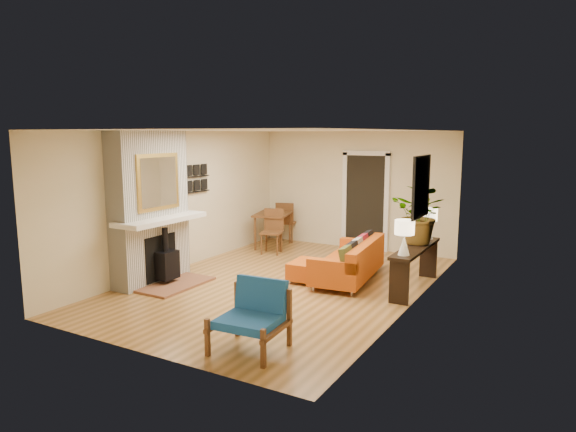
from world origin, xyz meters
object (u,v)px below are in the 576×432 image
Objects in this scene: dining_table at (276,220)px; lamp_near at (404,233)px; sofa at (352,261)px; blue_chair at (254,312)px; console_table at (415,255)px; lamp_far at (429,220)px; ottoman at (312,270)px; houseplant at (421,214)px.

lamp_near is (3.65, -2.32, 0.44)m from dining_table.
blue_chair is at bearing -88.63° from sofa.
sofa is 3.25m from blue_chair.
dining_table reaches higher than blue_chair.
console_table is 3.43× the size of lamp_far.
sofa is 1.12× the size of dining_table.
houseplant reaches higher than ottoman.
console_table is 0.70m from houseplant.
console_table is 0.83m from lamp_near.
sofa reaches higher than console_table.
lamp_near is at bearing 68.18° from blue_chair.
sofa is 2.42× the size of blue_chair.
lamp_near is (1.69, -0.25, 0.86)m from ottoman.
houseplant is at bearing 21.83° from ottoman.
console_table is (3.65, -1.65, -0.05)m from dining_table.
lamp_near is (1.03, 2.58, 0.62)m from blue_chair.
houseplant is (1.10, 0.25, 0.89)m from sofa.
lamp_far is 0.51m from houseplant.
sofa is 1.13m from console_table.
lamp_far reaches higher than sofa.
lamp_near reaches higher than blue_chair.
console_table is (1.11, -0.00, 0.24)m from sofa.
blue_chair is 1.55× the size of lamp_far.
blue_chair is (0.66, -2.83, 0.24)m from ottoman.
console_table is 1.86× the size of houseplant.
ottoman is 0.89× the size of blue_chair.
lamp_near is at bearing -32.48° from dining_table.
console_table is (1.03, 3.25, 0.13)m from blue_chair.
houseplant is at bearing -20.97° from dining_table.
ottoman is 2.88m from dining_table.
console_table is 3.43× the size of lamp_near.
ottoman is 1.37× the size of lamp_near.
console_table is 0.89m from lamp_far.
lamp_far is at bearing 34.49° from ottoman.
ottoman is at bearing 171.52° from lamp_near.
ottoman is 0.74× the size of houseplant.
lamp_near is at bearing -31.25° from sofa.
houseplant is (-0.01, 0.93, 0.16)m from lamp_near.
lamp_far is (0.00, 0.75, 0.49)m from console_table.
lamp_far is 0.54× the size of houseplant.
console_table is at bearing 90.00° from lamp_near.
ottoman is 0.41× the size of dining_table.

